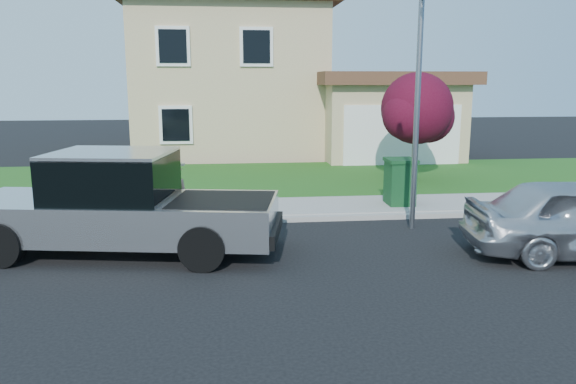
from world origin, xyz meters
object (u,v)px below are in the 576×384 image
object	(u,v)px
pickup_truck	(121,206)
trash_bin	(400,181)
woman	(177,197)
ornamental_tree	(418,112)
street_lamp	(418,98)

from	to	relation	value
pickup_truck	trash_bin	xyz separation A→B (m)	(6.49, 3.05, -0.18)
woman	ornamental_tree	size ratio (longest dim) A/B	0.48
trash_bin	street_lamp	size ratio (longest dim) A/B	0.23
pickup_truck	trash_bin	size ratio (longest dim) A/B	5.30
ornamental_tree	street_lamp	world-z (taller)	street_lamp
pickup_truck	street_lamp	bearing A→B (deg)	20.21
trash_bin	pickup_truck	bearing A→B (deg)	-154.31
ornamental_tree	street_lamp	xyz separation A→B (m)	(-1.95, -5.57, 0.61)
woman	ornamental_tree	distance (m)	9.06
pickup_truck	ornamental_tree	size ratio (longest dim) A/B	1.81
pickup_truck	street_lamp	size ratio (longest dim) A/B	1.23
pickup_truck	ornamental_tree	xyz separation A→B (m)	(8.17, 6.71, 1.40)
woman	street_lamp	distance (m)	5.71
street_lamp	woman	bearing A→B (deg)	176.08
ornamental_tree	trash_bin	world-z (taller)	ornamental_tree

